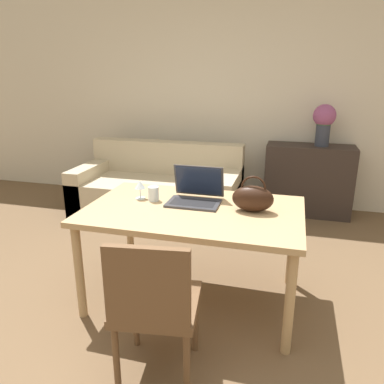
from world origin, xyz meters
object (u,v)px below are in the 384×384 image
object	(u,v)px
chair	(154,302)
handbag	(253,198)
wine_glass	(140,186)
couch	(159,191)
drinking_glass	(153,194)
laptop	(196,192)
flower_vase	(324,121)

from	to	relation	value
chair	handbag	distance (m)	1.01
wine_glass	couch	bearing A→B (deg)	105.52
drinking_glass	wine_glass	distance (m)	0.12
handbag	drinking_glass	bearing A→B (deg)	177.57
chair	wine_glass	world-z (taller)	chair
laptop	wine_glass	bearing A→B (deg)	-172.77
drinking_glass	flower_vase	xyz separation A→B (m)	(1.29, 2.01, 0.34)
laptop	drinking_glass	xyz separation A→B (m)	(-0.31, -0.07, -0.01)
chair	couch	size ratio (longest dim) A/B	0.46
couch	handbag	world-z (taller)	handbag
handbag	flower_vase	distance (m)	2.14
drinking_glass	couch	bearing A→B (deg)	109.12
laptop	handbag	xyz separation A→B (m)	(0.43, -0.10, 0.03)
laptop	wine_glass	xyz separation A→B (m)	(-0.42, -0.05, 0.03)
laptop	drinking_glass	size ratio (longest dim) A/B	3.53
chair	flower_vase	bearing A→B (deg)	64.11
wine_glass	drinking_glass	bearing A→B (deg)	-8.61
chair	flower_vase	xyz separation A→B (m)	(0.95, 2.91, 0.62)
handbag	chair	bearing A→B (deg)	-114.48
couch	laptop	world-z (taller)	laptop
chair	handbag	size ratio (longest dim) A/B	3.10
drinking_glass	laptop	bearing A→B (deg)	12.88
chair	drinking_glass	size ratio (longest dim) A/B	8.19
wine_glass	flower_vase	distance (m)	2.45
chair	wine_glass	xyz separation A→B (m)	(-0.45, 0.92, 0.33)
drinking_glass	flower_vase	size ratio (longest dim) A/B	0.23
laptop	flower_vase	world-z (taller)	flower_vase
couch	laptop	bearing A→B (deg)	-60.34
chair	flower_vase	world-z (taller)	flower_vase
handbag	couch	bearing A→B (deg)	128.69
couch	handbag	xyz separation A→B (m)	(1.28, -1.59, 0.54)
chair	handbag	bearing A→B (deg)	57.64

